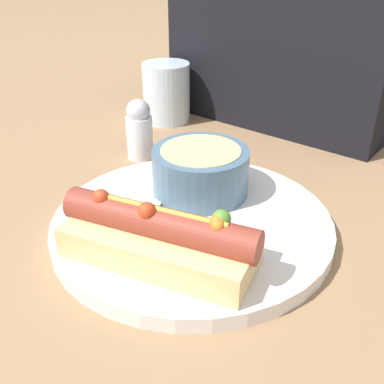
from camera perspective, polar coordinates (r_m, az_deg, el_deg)
ground_plane at (r=0.46m, az=0.00°, el=-4.76°), size 4.00×4.00×0.00m
dinner_plate at (r=0.45m, az=0.00°, el=-3.97°), size 0.28×0.28×0.02m
hot_dog at (r=0.38m, az=-4.11°, el=-5.77°), size 0.18×0.11×0.06m
soup_bowl at (r=0.48m, az=1.09°, el=2.93°), size 0.10×0.10×0.05m
spoon at (r=0.50m, az=-3.12°, el=0.68°), size 0.07×0.14×0.01m
drinking_glass at (r=0.73m, az=-3.27°, el=12.49°), size 0.07×0.07×0.09m
salt_shaker at (r=0.60m, az=-6.71°, el=7.89°), size 0.03×0.03×0.08m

